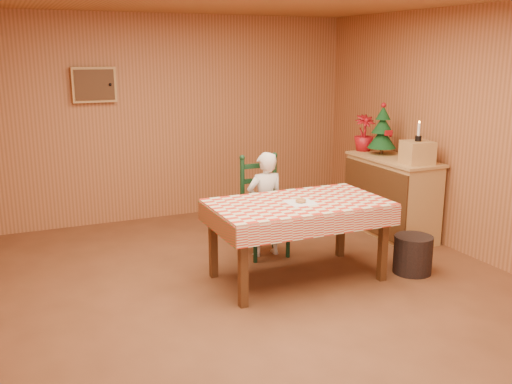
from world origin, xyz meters
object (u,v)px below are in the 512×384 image
(ladder_chair, at_px, (263,208))
(crate, at_px, (417,152))
(storage_bin, at_px, (413,254))
(dining_table, at_px, (298,210))
(seated_child, at_px, (265,204))
(christmas_tree, at_px, (382,131))
(shelf_unit, at_px, (391,196))

(ladder_chair, distance_m, crate, 1.82)
(ladder_chair, relative_size, crate, 3.60)
(ladder_chair, height_order, crate, crate)
(storage_bin, bearing_deg, crate, 51.34)
(dining_table, xyz_separation_m, crate, (1.68, 0.38, 0.37))
(dining_table, bearing_deg, storage_bin, -16.64)
(storage_bin, bearing_deg, seated_child, 136.37)
(ladder_chair, distance_m, storage_bin, 1.61)
(christmas_tree, relative_size, storage_bin, 1.65)
(dining_table, bearing_deg, ladder_chair, 90.00)
(ladder_chair, height_order, storage_bin, ladder_chair)
(seated_child, distance_m, storage_bin, 1.59)
(crate, distance_m, christmas_tree, 0.67)
(storage_bin, bearing_deg, shelf_unit, 63.23)
(dining_table, bearing_deg, shelf_unit, 24.93)
(ladder_chair, height_order, seated_child, seated_child)
(ladder_chair, distance_m, seated_child, 0.08)
(ladder_chair, distance_m, christmas_tree, 1.84)
(ladder_chair, relative_size, seated_child, 0.96)
(seated_child, relative_size, storage_bin, 2.99)
(dining_table, height_order, crate, crate)
(shelf_unit, xyz_separation_m, storage_bin, (-0.56, -1.11, -0.28))
(dining_table, relative_size, crate, 5.52)
(shelf_unit, distance_m, crate, 0.71)
(seated_child, relative_size, christmas_tree, 1.81)
(christmas_tree, bearing_deg, ladder_chair, -171.83)
(dining_table, height_order, christmas_tree, christmas_tree)
(seated_child, bearing_deg, ladder_chair, -90.00)
(seated_child, xyz_separation_m, storage_bin, (1.12, -1.06, -0.37))
(shelf_unit, distance_m, storage_bin, 1.28)
(storage_bin, bearing_deg, dining_table, 163.36)
(shelf_unit, bearing_deg, seated_child, -178.32)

